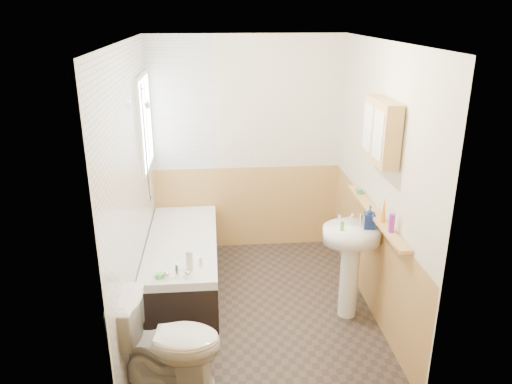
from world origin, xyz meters
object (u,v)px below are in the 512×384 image
at_px(bathtub, 183,261).
at_px(toilet, 169,343).
at_px(sink, 351,253).
at_px(pine_shelf, 375,214).
at_px(medicine_cabinet, 381,131).

bearing_deg(bathtub, toilet, -91.15).
relative_size(bathtub, sink, 1.73).
distance_m(pine_shelf, medicine_cabinet, 0.77).
xyz_separation_m(pine_shelf, medicine_cabinet, (-0.03, -0.04, 0.77)).
xyz_separation_m(toilet, medicine_cabinet, (1.77, 0.79, 1.40)).
bearing_deg(toilet, pine_shelf, -58.20).
relative_size(bathtub, medicine_cabinet, 3.05).
height_order(sink, pine_shelf, pine_shelf).
bearing_deg(sink, medicine_cabinet, -1.48).
relative_size(sink, medicine_cabinet, 1.76).
relative_size(toilet, pine_shelf, 0.53).
xyz_separation_m(bathtub, pine_shelf, (1.77, -0.66, 0.74)).
bearing_deg(medicine_cabinet, bathtub, 158.07).
xyz_separation_m(bathtub, sink, (1.57, -0.67, 0.37)).
bearing_deg(sink, toilet, -144.27).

